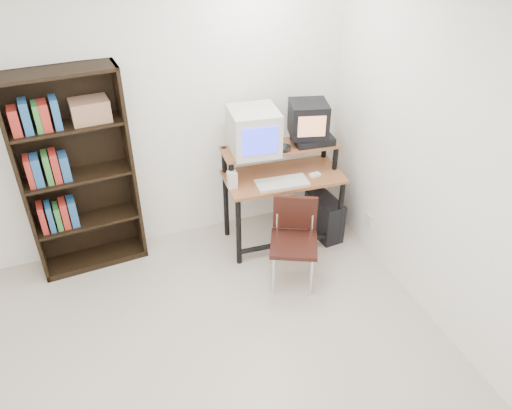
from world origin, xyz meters
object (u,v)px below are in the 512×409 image
object	(u,v)px
computer_desk	(283,180)
bookshelf	(77,172)
crt_tv	(308,119)
pc_tower	(324,216)
crt_monitor	(254,131)
school_chair	(294,234)

from	to	relation	value
computer_desk	bookshelf	world-z (taller)	bookshelf
crt_tv	pc_tower	size ratio (longest dim) A/B	0.89
computer_desk	bookshelf	distance (m)	1.83
crt_monitor	crt_tv	bearing A→B (deg)	4.49
crt_tv	crt_monitor	bearing A→B (deg)	-166.49
bookshelf	crt_monitor	bearing A→B (deg)	-12.22
crt_tv	bookshelf	xyz separation A→B (m)	(-2.06, 0.21, -0.27)
school_chair	crt_tv	bearing A→B (deg)	83.78
computer_desk	school_chair	world-z (taller)	computer_desk
pc_tower	bookshelf	bearing A→B (deg)	164.41
pc_tower	bookshelf	xyz separation A→B (m)	(-2.21, 0.39, 0.73)
crt_tv	school_chair	xyz separation A→B (m)	(-0.41, -0.68, -0.72)
pc_tower	school_chair	xyz separation A→B (m)	(-0.56, -0.50, 0.28)
crt_monitor	school_chair	distance (m)	0.97
crt_monitor	computer_desk	bearing A→B (deg)	-17.55
school_chair	crt_monitor	bearing A→B (deg)	124.42
pc_tower	computer_desk	bearing A→B (deg)	163.80
computer_desk	crt_tv	world-z (taller)	crt_tv
computer_desk	pc_tower	distance (m)	0.64
crt_monitor	bookshelf	world-z (taller)	bookshelf
bookshelf	pc_tower	bearing A→B (deg)	-14.60
pc_tower	school_chair	size ratio (longest dim) A/B	0.57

